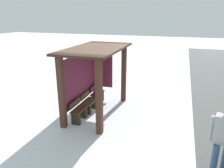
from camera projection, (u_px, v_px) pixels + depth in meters
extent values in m
plane|color=white|center=(98.00, 112.00, 8.18)|extent=(60.00, 60.00, 0.00)
cube|color=#42261C|center=(99.00, 98.00, 6.36)|extent=(0.18, 0.18, 2.38)
cube|color=#42261C|center=(124.00, 74.00, 8.88)|extent=(0.18, 0.18, 2.38)
cube|color=#42261C|center=(62.00, 93.00, 6.74)|extent=(0.18, 0.18, 2.38)
cube|color=#42261C|center=(95.00, 72.00, 9.26)|extent=(0.18, 0.18, 2.38)
cube|color=#322017|center=(96.00, 49.00, 7.43)|extent=(3.29, 1.76, 0.08)
cube|color=maroon|center=(81.00, 76.00, 7.94)|extent=(2.61, 0.08, 1.64)
cube|color=#42261C|center=(83.00, 98.00, 8.21)|extent=(2.61, 0.06, 0.08)
cube|color=maroon|center=(104.00, 68.00, 9.08)|extent=(0.08, 0.70, 1.64)
cube|color=#4A2A20|center=(79.00, 109.00, 7.38)|extent=(0.75, 0.35, 0.03)
cube|color=#4A2A20|center=(75.00, 103.00, 7.36)|extent=(0.71, 0.04, 0.20)
cube|color=black|center=(83.00, 112.00, 7.70)|extent=(0.12, 0.29, 0.42)
cube|color=black|center=(76.00, 119.00, 7.20)|extent=(0.12, 0.29, 0.42)
cube|color=brown|center=(89.00, 101.00, 8.15)|extent=(0.75, 0.40, 0.05)
cube|color=brown|center=(85.00, 96.00, 8.14)|extent=(0.71, 0.04, 0.20)
cube|color=black|center=(92.00, 104.00, 8.47)|extent=(0.12, 0.34, 0.38)
cube|color=black|center=(86.00, 109.00, 7.97)|extent=(0.12, 0.34, 0.38)
cube|color=#4D262A|center=(98.00, 93.00, 8.91)|extent=(0.75, 0.37, 0.04)
cube|color=#4D262A|center=(94.00, 88.00, 8.90)|extent=(0.71, 0.04, 0.20)
cube|color=black|center=(100.00, 96.00, 9.23)|extent=(0.12, 0.32, 0.41)
cube|color=black|center=(95.00, 100.00, 8.73)|extent=(0.12, 0.32, 0.41)
cylinder|color=#354E79|center=(214.00, 162.00, 4.80)|extent=(0.17, 0.17, 0.83)
cylinder|color=#A8A7B2|center=(211.00, 128.00, 4.81)|extent=(0.11, 0.11, 0.59)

